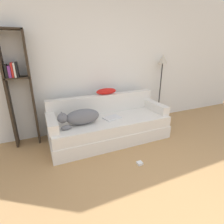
% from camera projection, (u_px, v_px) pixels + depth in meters
% --- Properties ---
extents(wall_back, '(7.97, 0.06, 2.70)m').
position_uv_depth(wall_back, '(103.00, 63.00, 3.50)').
color(wall_back, white).
rests_on(wall_back, ground_plane).
extents(couch, '(2.17, 0.84, 0.43)m').
position_uv_depth(couch, '(110.00, 129.00, 3.26)').
color(couch, silver).
rests_on(couch, ground_plane).
extents(couch_backrest, '(2.13, 0.15, 0.35)m').
position_uv_depth(couch_backrest, '(103.00, 104.00, 3.42)').
color(couch_backrest, silver).
rests_on(couch_backrest, couch).
extents(couch_arm_left, '(0.15, 0.65, 0.16)m').
position_uv_depth(couch_arm_left, '(52.00, 123.00, 2.76)').
color(couch_arm_left, silver).
rests_on(couch_arm_left, couch).
extents(couch_arm_right, '(0.15, 0.65, 0.16)m').
position_uv_depth(couch_arm_right, '(156.00, 107.00, 3.53)').
color(couch_arm_right, silver).
rests_on(couch_arm_right, couch).
extents(dog, '(0.69, 0.29, 0.26)m').
position_uv_depth(dog, '(80.00, 117.00, 2.87)').
color(dog, slate).
rests_on(dog, couch).
extents(laptop, '(0.34, 0.27, 0.02)m').
position_uv_depth(laptop, '(112.00, 118.00, 3.17)').
color(laptop, silver).
rests_on(laptop, couch).
extents(throw_pillow, '(0.41, 0.15, 0.12)m').
position_uv_depth(throw_pillow, '(106.00, 91.00, 3.38)').
color(throw_pillow, red).
rests_on(throw_pillow, couch_backrest).
extents(bookshelf, '(0.40, 0.26, 1.91)m').
position_uv_depth(bookshelf, '(18.00, 85.00, 2.85)').
color(bookshelf, '#2D2319').
rests_on(bookshelf, ground_plane).
extents(floor_lamp, '(0.21, 0.21, 1.50)m').
position_uv_depth(floor_lamp, '(162.00, 68.00, 3.90)').
color(floor_lamp, '#232326').
rests_on(floor_lamp, ground_plane).
extents(power_adapter, '(0.08, 0.08, 0.04)m').
position_uv_depth(power_adapter, '(140.00, 163.00, 2.60)').
color(power_adapter, silver).
rests_on(power_adapter, ground_plane).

